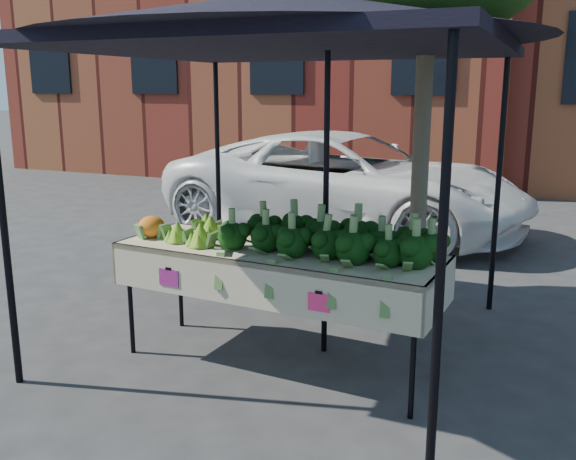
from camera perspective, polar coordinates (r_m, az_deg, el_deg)
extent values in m
plane|color=#2B2B2D|center=(5.00, -2.11, -11.33)|extent=(90.00, 90.00, 0.00)
cube|color=#BAAD8B|center=(4.69, -0.98, -7.06)|extent=(2.44, 0.95, 0.90)
cube|color=#F22D8C|center=(4.60, -10.79, -4.44)|extent=(0.17, 0.01, 0.12)
cube|color=#FD2F70|center=(4.08, 3.29, -6.49)|extent=(0.17, 0.01, 0.12)
ellipsoid|color=black|center=(4.41, 3.75, -0.29)|extent=(1.63, 0.60, 0.30)
ellipsoid|color=#80B72F|center=(4.87, -7.98, 0.46)|extent=(0.46, 0.60, 0.23)
ellipsoid|color=orange|center=(5.01, -12.25, 0.51)|extent=(0.23, 0.23, 0.21)
imported|color=white|center=(8.92, 5.49, 16.17)|extent=(1.64, 2.50, 5.16)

